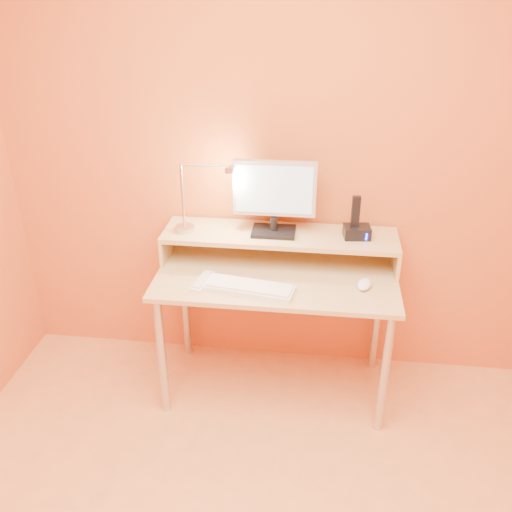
# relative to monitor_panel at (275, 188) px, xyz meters

# --- Properties ---
(wall_back) EXTENTS (3.00, 0.04, 2.50)m
(wall_back) POSITION_rel_monitor_panel_xyz_m (0.03, 0.16, 0.13)
(wall_back) COLOR #CE6027
(wall_back) RESTS_ON floor
(desk_leg_fl) EXTENTS (0.04, 0.04, 0.69)m
(desk_leg_fl) POSITION_rel_monitor_panel_xyz_m (-0.52, -0.41, -0.77)
(desk_leg_fl) COLOR #B8B8BA
(desk_leg_fl) RESTS_ON floor
(desk_leg_fr) EXTENTS (0.04, 0.04, 0.69)m
(desk_leg_fr) POSITION_rel_monitor_panel_xyz_m (0.58, -0.41, -0.77)
(desk_leg_fr) COLOR #B8B8BA
(desk_leg_fr) RESTS_ON floor
(desk_leg_bl) EXTENTS (0.04, 0.04, 0.69)m
(desk_leg_bl) POSITION_rel_monitor_panel_xyz_m (-0.52, 0.09, -0.77)
(desk_leg_bl) COLOR #B8B8BA
(desk_leg_bl) RESTS_ON floor
(desk_leg_br) EXTENTS (0.04, 0.04, 0.69)m
(desk_leg_br) POSITION_rel_monitor_panel_xyz_m (0.58, 0.09, -0.77)
(desk_leg_br) COLOR #B8B8BA
(desk_leg_br) RESTS_ON floor
(desk_lower) EXTENTS (1.20, 0.60, 0.02)m
(desk_lower) POSITION_rel_monitor_panel_xyz_m (0.03, -0.16, -0.41)
(desk_lower) COLOR tan
(desk_lower) RESTS_ON floor
(shelf_riser_left) EXTENTS (0.02, 0.30, 0.14)m
(shelf_riser_left) POSITION_rel_monitor_panel_xyz_m (-0.56, -0.01, -0.33)
(shelf_riser_left) COLOR tan
(shelf_riser_left) RESTS_ON desk_lower
(shelf_riser_right) EXTENTS (0.02, 0.30, 0.14)m
(shelf_riser_right) POSITION_rel_monitor_panel_xyz_m (0.62, -0.01, -0.33)
(shelf_riser_right) COLOR tan
(shelf_riser_right) RESTS_ON desk_lower
(desk_shelf) EXTENTS (1.20, 0.30, 0.02)m
(desk_shelf) POSITION_rel_monitor_panel_xyz_m (0.03, -0.01, -0.25)
(desk_shelf) COLOR tan
(desk_shelf) RESTS_ON desk_lower
(monitor_foot) EXTENTS (0.22, 0.16, 0.02)m
(monitor_foot) POSITION_rel_monitor_panel_xyz_m (-0.00, -0.01, -0.23)
(monitor_foot) COLOR black
(monitor_foot) RESTS_ON desk_shelf
(monitor_neck) EXTENTS (0.04, 0.04, 0.07)m
(monitor_neck) POSITION_rel_monitor_panel_xyz_m (-0.00, -0.01, -0.19)
(monitor_neck) COLOR black
(monitor_neck) RESTS_ON monitor_foot
(monitor_panel) EXTENTS (0.41, 0.04, 0.28)m
(monitor_panel) POSITION_rel_monitor_panel_xyz_m (0.00, 0.00, 0.00)
(monitor_panel) COLOR #B5B6BC
(monitor_panel) RESTS_ON monitor_neck
(monitor_back) EXTENTS (0.37, 0.01, 0.24)m
(monitor_back) POSITION_rel_monitor_panel_xyz_m (0.00, 0.02, 0.00)
(monitor_back) COLOR black
(monitor_back) RESTS_ON monitor_panel
(monitor_screen) EXTENTS (0.37, 0.01, 0.24)m
(monitor_screen) POSITION_rel_monitor_panel_xyz_m (0.00, -0.02, 0.00)
(monitor_screen) COLOR #A5C7D5
(monitor_screen) RESTS_ON monitor_panel
(lamp_base) EXTENTS (0.10, 0.10, 0.02)m
(lamp_base) POSITION_rel_monitor_panel_xyz_m (-0.46, -0.04, -0.23)
(lamp_base) COLOR #B8B8BA
(lamp_base) RESTS_ON desk_shelf
(lamp_post) EXTENTS (0.01, 0.01, 0.33)m
(lamp_post) POSITION_rel_monitor_panel_xyz_m (-0.46, -0.04, -0.05)
(lamp_post) COLOR #B8B8BA
(lamp_post) RESTS_ON lamp_base
(lamp_arm) EXTENTS (0.24, 0.01, 0.01)m
(lamp_arm) POSITION_rel_monitor_panel_xyz_m (-0.34, -0.04, 0.12)
(lamp_arm) COLOR #B8B8BA
(lamp_arm) RESTS_ON lamp_post
(lamp_head) EXTENTS (0.04, 0.04, 0.03)m
(lamp_head) POSITION_rel_monitor_panel_xyz_m (-0.22, -0.04, 0.10)
(lamp_head) COLOR #B8B8BA
(lamp_head) RESTS_ON lamp_arm
(lamp_bulb) EXTENTS (0.03, 0.03, 0.00)m
(lamp_bulb) POSITION_rel_monitor_panel_xyz_m (-0.22, -0.04, 0.09)
(lamp_bulb) COLOR #FFEAC6
(lamp_bulb) RESTS_ON lamp_head
(phone_dock) EXTENTS (0.14, 0.11, 0.06)m
(phone_dock) POSITION_rel_monitor_panel_xyz_m (0.42, -0.01, -0.21)
(phone_dock) COLOR black
(phone_dock) RESTS_ON desk_shelf
(phone_handset) EXTENTS (0.04, 0.03, 0.16)m
(phone_handset) POSITION_rel_monitor_panel_xyz_m (0.40, -0.01, -0.10)
(phone_handset) COLOR black
(phone_handset) RESTS_ON phone_dock
(phone_led) EXTENTS (0.01, 0.00, 0.04)m
(phone_led) POSITION_rel_monitor_panel_xyz_m (0.46, -0.06, -0.21)
(phone_led) COLOR #153CF5
(phone_led) RESTS_ON phone_dock
(keyboard) EXTENTS (0.44, 0.20, 0.02)m
(keyboard) POSITION_rel_monitor_panel_xyz_m (-0.08, -0.32, -0.39)
(keyboard) COLOR white
(keyboard) RESTS_ON desk_lower
(mouse) EXTENTS (0.09, 0.13, 0.04)m
(mouse) POSITION_rel_monitor_panel_xyz_m (0.46, -0.23, -0.38)
(mouse) COLOR white
(mouse) RESTS_ON desk_lower
(remote_control) EXTENTS (0.08, 0.20, 0.02)m
(remote_control) POSITION_rel_monitor_panel_xyz_m (-0.32, -0.29, -0.39)
(remote_control) COLOR white
(remote_control) RESTS_ON desk_lower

